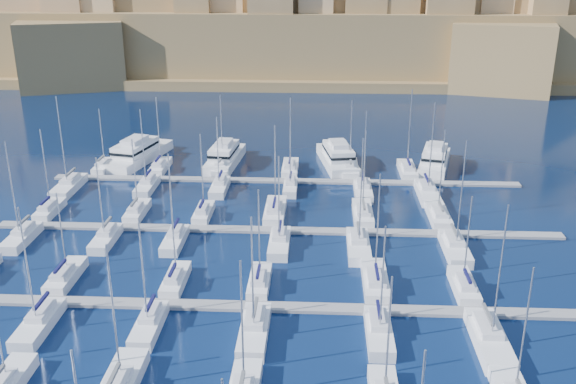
# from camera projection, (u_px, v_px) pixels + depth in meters

# --- Properties ---
(ground) EXTENTS (600.00, 600.00, 0.00)m
(ground) POSITION_uv_depth(u_px,v_px,m) (271.00, 262.00, 85.99)
(ground) COLOR black
(ground) RESTS_ON ground
(pontoon_mid_near) EXTENTS (84.00, 2.00, 0.40)m
(pontoon_mid_near) POSITION_uv_depth(u_px,v_px,m) (263.00, 307.00, 74.70)
(pontoon_mid_near) COLOR slate
(pontoon_mid_near) RESTS_ON ground
(pontoon_mid_far) EXTENTS (84.00, 2.00, 0.40)m
(pontoon_mid_far) POSITION_uv_depth(u_px,v_px,m) (276.00, 230.00, 95.27)
(pontoon_mid_far) COLOR slate
(pontoon_mid_far) RESTS_ON ground
(pontoon_far) EXTENTS (84.00, 2.00, 0.40)m
(pontoon_far) POSITION_uv_depth(u_px,v_px,m) (284.00, 181.00, 115.85)
(pontoon_far) COLOR slate
(pontoon_far) RESTS_ON ground
(sailboat_13) EXTENTS (2.67, 8.88, 12.05)m
(sailboat_13) POSITION_uv_depth(u_px,v_px,m) (66.00, 276.00, 80.70)
(sailboat_13) COLOR white
(sailboat_13) RESTS_ON ground
(sailboat_14) EXTENTS (2.46, 8.20, 13.14)m
(sailboat_14) POSITION_uv_depth(u_px,v_px,m) (175.00, 280.00, 79.72)
(sailboat_14) COLOR white
(sailboat_14) RESTS_ON ground
(sailboat_15) EXTENTS (2.52, 8.39, 12.99)m
(sailboat_15) POSITION_uv_depth(u_px,v_px,m) (259.00, 282.00, 79.31)
(sailboat_15) COLOR white
(sailboat_15) RESTS_ON ground
(sailboat_16) EXTENTS (3.02, 10.07, 14.87)m
(sailboat_16) POSITION_uv_depth(u_px,v_px,m) (375.00, 281.00, 79.40)
(sailboat_16) COLOR white
(sailboat_16) RESTS_ON ground
(sailboat_17) EXTENTS (2.60, 8.67, 12.57)m
(sailboat_17) POSITION_uv_depth(u_px,v_px,m) (464.00, 286.00, 78.26)
(sailboat_17) COLOR white
(sailboat_17) RESTS_ON ground
(sailboat_19) EXTENTS (2.81, 9.37, 15.00)m
(sailboat_19) POSITION_uv_depth(u_px,v_px,m) (39.00, 323.00, 70.45)
(sailboat_19) COLOR white
(sailboat_19) RESTS_ON ground
(sailboat_20) EXTENTS (2.58, 8.61, 13.40)m
(sailboat_20) POSITION_uv_depth(u_px,v_px,m) (149.00, 324.00, 70.23)
(sailboat_20) COLOR white
(sailboat_20) RESTS_ON ground
(sailboat_21) EXTENTS (2.96, 9.86, 14.56)m
(sailboat_21) POSITION_uv_depth(u_px,v_px,m) (254.00, 330.00, 69.09)
(sailboat_21) COLOR white
(sailboat_21) RESTS_ON ground
(sailboat_22) EXTENTS (2.73, 9.11, 13.67)m
(sailboat_22) POSITION_uv_depth(u_px,v_px,m) (379.00, 332.00, 68.81)
(sailboat_22) COLOR white
(sailboat_22) RESTS_ON ground
(sailboat_23) EXTENTS (3.22, 10.72, 16.54)m
(sailboat_23) POSITION_uv_depth(u_px,v_px,m) (489.00, 339.00, 67.51)
(sailboat_23) COLOR white
(sailboat_23) RESTS_ON ground
(sailboat_24) EXTENTS (2.45, 8.17, 14.03)m
(sailboat_24) POSITION_uv_depth(u_px,v_px,m) (50.00, 210.00, 101.46)
(sailboat_24) COLOR white
(sailboat_24) RESTS_ON ground
(sailboat_25) EXTENTS (2.50, 8.34, 12.66)m
(sailboat_25) POSITION_uv_depth(u_px,v_px,m) (137.00, 211.00, 100.88)
(sailboat_25) COLOR white
(sailboat_25) RESTS_ON ground
(sailboat_26) EXTENTS (2.41, 8.05, 13.65)m
(sailboat_26) POSITION_uv_depth(u_px,v_px,m) (203.00, 213.00, 100.24)
(sailboat_26) COLOR white
(sailboat_26) RESTS_ON ground
(sailboat_27) EXTENTS (3.13, 10.45, 14.81)m
(sailboat_27) POSITION_uv_depth(u_px,v_px,m) (275.00, 211.00, 100.80)
(sailboat_27) COLOR white
(sailboat_27) RESTS_ON ground
(sailboat_28) EXTENTS (2.97, 9.90, 14.19)m
(sailboat_28) POSITION_uv_depth(u_px,v_px,m) (363.00, 213.00, 99.91)
(sailboat_28) COLOR white
(sailboat_28) RESTS_ON ground
(sailboat_29) EXTENTS (2.89, 9.63, 14.57)m
(sailboat_29) POSITION_uv_depth(u_px,v_px,m) (438.00, 215.00, 99.23)
(sailboat_29) COLOR white
(sailboat_29) RESTS_ON ground
(sailboat_30) EXTENTS (2.72, 9.08, 15.39)m
(sailboat_30) POSITION_uv_depth(u_px,v_px,m) (22.00, 237.00, 91.71)
(sailboat_30) COLOR white
(sailboat_30) RESTS_ON ground
(sailboat_31) EXTENTS (2.58, 8.60, 13.27)m
(sailboat_31) POSITION_uv_depth(u_px,v_px,m) (106.00, 238.00, 91.37)
(sailboat_31) COLOR white
(sailboat_31) RESTS_ON ground
(sailboat_32) EXTENTS (2.58, 8.60, 13.93)m
(sailboat_32) POSITION_uv_depth(u_px,v_px,m) (175.00, 240.00, 90.89)
(sailboat_32) COLOR white
(sailboat_32) RESTS_ON ground
(sailboat_33) EXTENTS (2.79, 9.30, 13.96)m
(sailboat_33) POSITION_uv_depth(u_px,v_px,m) (279.00, 243.00, 89.87)
(sailboat_33) COLOR white
(sailboat_33) RESTS_ON ground
(sailboat_34) EXTENTS (3.03, 10.11, 16.71)m
(sailboat_34) POSITION_uv_depth(u_px,v_px,m) (358.00, 246.00, 88.96)
(sailboat_34) COLOR white
(sailboat_34) RESTS_ON ground
(sailboat_35) EXTENTS (3.04, 10.13, 16.53)m
(sailboat_35) POSITION_uv_depth(u_px,v_px,m) (455.00, 248.00, 88.32)
(sailboat_35) COLOR white
(sailboat_35) RESTS_ON ground
(sailboat_36) EXTENTS (2.44, 8.12, 12.11)m
(sailboat_36) POSITION_uv_depth(u_px,v_px,m) (104.00, 166.00, 121.94)
(sailboat_36) COLOR white
(sailboat_36) RESTS_ON ground
(sailboat_37) EXTENTS (2.67, 8.89, 14.29)m
(sailboat_37) POSITION_uv_depth(u_px,v_px,m) (160.00, 167.00, 121.78)
(sailboat_37) COLOR white
(sailboat_37) RESTS_ON ground
(sailboat_38) EXTENTS (2.98, 9.94, 14.76)m
(sailboat_38) POSITION_uv_depth(u_px,v_px,m) (222.00, 167.00, 121.69)
(sailboat_38) COLOR white
(sailboat_38) RESTS_ON ground
(sailboat_39) EXTENTS (2.86, 9.55, 14.36)m
(sailboat_39) POSITION_uv_depth(u_px,v_px,m) (290.00, 168.00, 120.90)
(sailboat_39) COLOR white
(sailboat_39) RESTS_ON ground
(sailboat_40) EXTENTS (2.98, 9.95, 14.04)m
(sailboat_40) POSITION_uv_depth(u_px,v_px,m) (350.00, 169.00, 120.55)
(sailboat_40) COLOR white
(sailboat_40) RESTS_ON ground
(sailboat_41) EXTENTS (2.90, 9.66, 16.16)m
(sailboat_41) POSITION_uv_depth(u_px,v_px,m) (407.00, 170.00, 119.91)
(sailboat_41) COLOR white
(sailboat_41) RESTS_ON ground
(sailboat_42) EXTENTS (3.17, 10.58, 17.00)m
(sailboat_42) POSITION_uv_depth(u_px,v_px,m) (69.00, 186.00, 111.64)
(sailboat_42) COLOR white
(sailboat_42) RESTS_ON ground
(sailboat_43) EXTENTS (2.69, 8.98, 14.78)m
(sailboat_43) POSITION_uv_depth(u_px,v_px,m) (147.00, 186.00, 111.74)
(sailboat_43) COLOR white
(sailboat_43) RESTS_ON ground
(sailboat_44) EXTENTS (2.63, 8.75, 13.64)m
(sailboat_44) POSITION_uv_depth(u_px,v_px,m) (220.00, 187.00, 111.25)
(sailboat_44) COLOR white
(sailboat_44) RESTS_ON ground
(sailboat_45) EXTENTS (2.31, 7.69, 11.82)m
(sailboat_45) POSITION_uv_depth(u_px,v_px,m) (290.00, 187.00, 111.17)
(sailboat_45) COLOR white
(sailboat_45) RESTS_ON ground
(sailboat_46) EXTENTS (2.90, 9.68, 15.08)m
(sailboat_46) POSITION_uv_depth(u_px,v_px,m) (363.00, 190.00, 109.65)
(sailboat_46) COLOR white
(sailboat_46) RESTS_ON ground
(sailboat_47) EXTENTS (3.17, 10.55, 16.68)m
(sailboat_47) POSITION_uv_depth(u_px,v_px,m) (427.00, 192.00, 108.72)
(sailboat_47) COLOR white
(sailboat_47) RESTS_ON ground
(motor_yacht_a) EXTENTS (10.14, 20.09, 5.25)m
(motor_yacht_a) POSITION_uv_depth(u_px,v_px,m) (137.00, 153.00, 126.79)
(motor_yacht_a) COLOR white
(motor_yacht_a) RESTS_ON ground
(motor_yacht_b) EXTENTS (6.32, 16.83, 5.25)m
(motor_yacht_b) POSITION_uv_depth(u_px,v_px,m) (225.00, 156.00, 124.69)
(motor_yacht_b) COLOR white
(motor_yacht_b) RESTS_ON ground
(motor_yacht_c) EXTENTS (8.27, 18.34, 5.25)m
(motor_yacht_c) POSITION_uv_depth(u_px,v_px,m) (338.00, 157.00, 124.20)
(motor_yacht_c) COLOR white
(motor_yacht_c) RESTS_ON ground
(motor_yacht_d) EXTENTS (8.60, 16.85, 5.25)m
(motor_yacht_d) POSITION_uv_depth(u_px,v_px,m) (435.00, 160.00, 122.64)
(motor_yacht_d) COLOR white
(motor_yacht_d) RESTS_ON ground
(fortified_city) EXTENTS (460.00, 108.95, 59.52)m
(fortified_city) POSITION_uv_depth(u_px,v_px,m) (303.00, 25.00, 226.01)
(fortified_city) COLOR brown
(fortified_city) RESTS_ON ground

